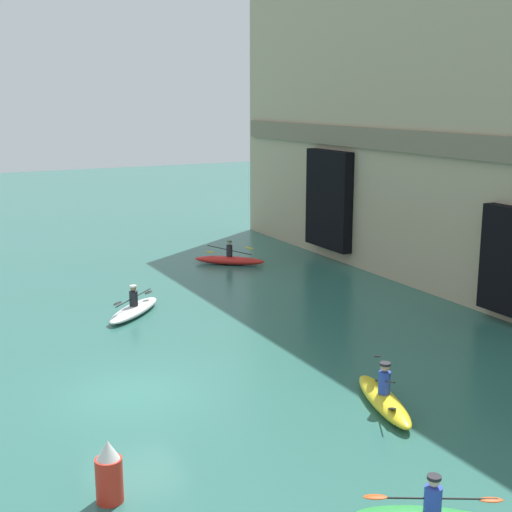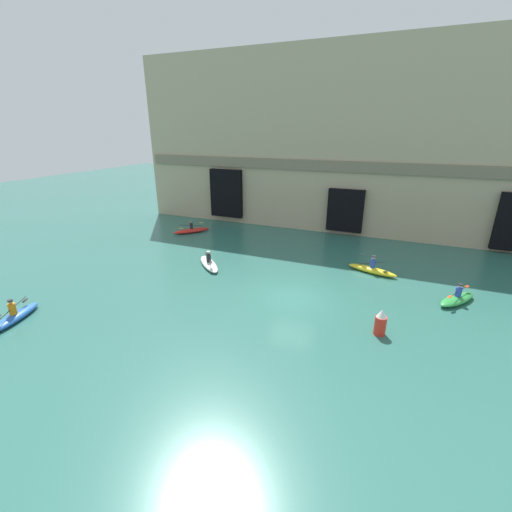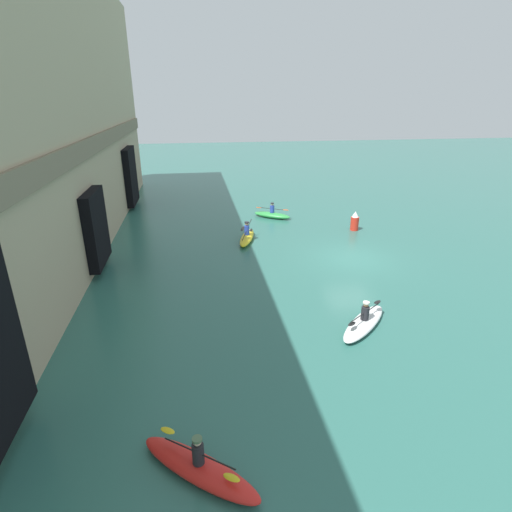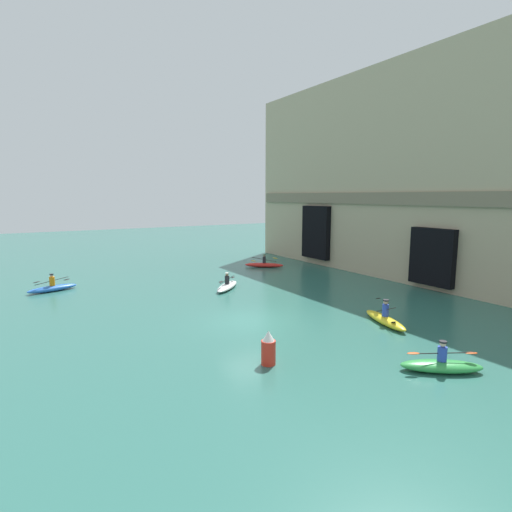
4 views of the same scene
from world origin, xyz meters
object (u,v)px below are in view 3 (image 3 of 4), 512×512
object	(u,v)px
kayak_yellow	(247,237)
marker_buoy	(355,221)
kayak_green	(272,215)
kayak_red	(199,467)
kayak_white	(364,322)

from	to	relation	value
kayak_yellow	marker_buoy	world-z (taller)	marker_buoy
kayak_green	kayak_red	bearing A→B (deg)	-69.95
kayak_red	marker_buoy	world-z (taller)	marker_buoy
kayak_yellow	marker_buoy	xyz separation A→B (m)	(0.99, -7.29, 0.35)
kayak_green	kayak_yellow	size ratio (longest dim) A/B	0.84
kayak_red	kayak_yellow	size ratio (longest dim) A/B	0.93
kayak_red	kayak_white	size ratio (longest dim) A/B	1.05
kayak_red	kayak_yellow	xyz separation A→B (m)	(15.99, -3.27, 0.02)
kayak_green	kayak_yellow	bearing A→B (deg)	-82.45
kayak_green	kayak_red	distance (m)	21.41
kayak_yellow	marker_buoy	bearing A→B (deg)	-65.48
kayak_red	kayak_yellow	distance (m)	16.32
kayak_green	kayak_white	size ratio (longest dim) A/B	0.95
kayak_white	marker_buoy	distance (m)	12.19
kayak_green	kayak_white	xyz separation A→B (m)	(-15.09, -0.66, -0.04)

